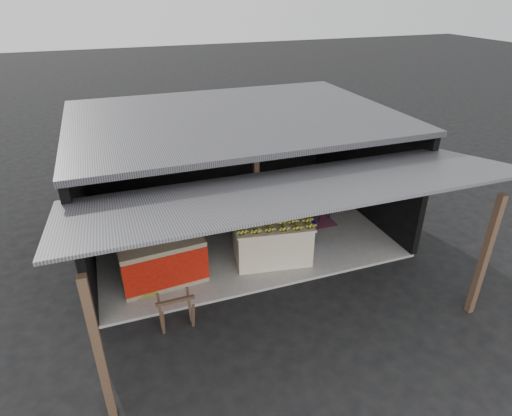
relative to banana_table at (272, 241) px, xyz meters
name	(u,v)px	position (x,y,z in m)	size (l,w,h in m)	color
ground	(274,289)	(-0.34, -0.97, -0.53)	(80.00, 80.00, 0.00)	black
concrete_slab	(237,230)	(-0.34, 1.53, -0.50)	(7.00, 5.00, 0.06)	gray
shophouse	(231,149)	(-0.34, 1.85, 1.57)	(7.40, 7.29, 3.02)	black
banana_table	(272,241)	(0.00, 0.00, 0.00)	(1.84, 1.29, 0.94)	white
banana_pile	(272,219)	(0.00, 0.00, 0.56)	(1.57, 0.94, 0.19)	gold
white_crate	(258,218)	(0.04, 1.00, 0.04)	(0.93, 0.64, 1.02)	white
neighbor_stall	(162,260)	(-2.42, -0.02, 0.05)	(1.76, 0.90, 1.76)	#998466
green_signboard	(139,278)	(-2.93, -0.36, -0.03)	(0.59, 0.04, 0.89)	black
sawhorse	(176,310)	(-2.41, -1.42, -0.12)	(0.69, 0.58, 0.65)	brown
water_barrel	(307,234)	(1.01, 0.28, -0.20)	(0.37, 0.37, 0.55)	#0C0D8C
plastic_chair	(318,198)	(1.88, 1.45, 0.08)	(0.55, 0.55, 0.94)	#0A0F37
magenta_rug	(304,221)	(1.43, 1.29, -0.47)	(1.50, 1.00, 0.01)	maroon
picture_frames	(204,131)	(-0.51, 3.93, 1.40)	(1.62, 0.04, 0.46)	black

